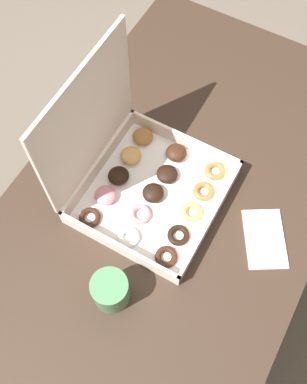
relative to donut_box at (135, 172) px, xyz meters
name	(u,v)px	position (x,y,z in m)	size (l,w,h in m)	color
ground_plane	(165,277)	(0.02, -0.09, -0.81)	(8.00, 8.00, 0.00)	#6B6054
dining_table	(171,213)	(0.02, -0.09, -0.18)	(1.23, 0.72, 0.74)	#38281E
donut_box	(135,172)	(0.00, 0.00, 0.00)	(0.33, 0.32, 0.35)	white
coffee_mug	(110,290)	(-0.26, -0.09, -0.03)	(0.08, 0.08, 0.09)	#4C8456
paper_napkin	(265,239)	(0.02, -0.33, -0.07)	(0.17, 0.15, 0.01)	silver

